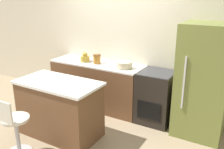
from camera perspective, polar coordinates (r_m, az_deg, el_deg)
The scene contains 10 objects.
ground_plane at distance 4.86m, azimuth -2.65°, elevation -9.20°, with size 14.00×14.00×0.00m, color #998466.
wall_back at distance 4.98m, azimuth 1.36°, elevation 7.37°, with size 8.00×0.06×2.60m.
back_counter at distance 5.07m, azimuth -3.40°, elevation -2.32°, with size 1.89×0.62×0.93m.
kitchen_island at distance 4.13m, azimuth -11.85°, elevation -7.61°, with size 1.34×0.72×0.92m.
oven_range at distance 4.54m, azimuth 9.99°, elevation -5.07°, with size 0.60×0.64×0.93m.
refrigerator at distance 4.17m, azimuth 20.08°, elevation -1.50°, with size 0.76×0.72×1.82m.
stool_chair at distance 3.84m, azimuth -21.41°, elevation -11.29°, with size 0.39×0.39×0.89m.
kettle at distance 5.01m, azimuth -6.17°, elevation 3.82°, with size 0.18×0.18×0.19m.
mixing_bowl at distance 4.56m, azimuth 2.82°, elevation 2.25°, with size 0.29×0.29×0.11m.
canister_jar at distance 4.84m, azimuth -3.45°, elevation 3.60°, with size 0.15×0.15×0.17m.
Camera 1 is at (2.36, -3.61, 2.24)m, focal length 40.00 mm.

